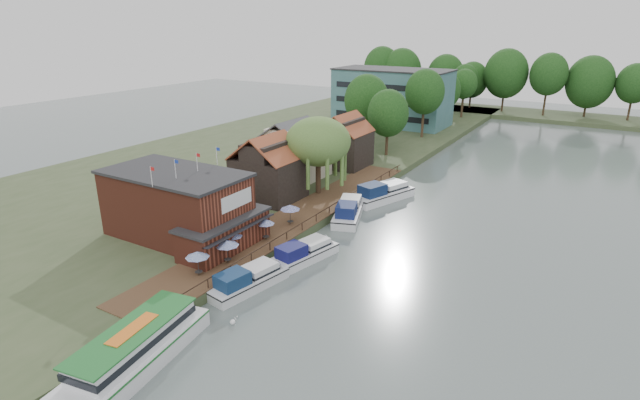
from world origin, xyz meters
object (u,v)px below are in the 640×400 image
Objects in this scene: cruiser_0 at (248,278)px; umbrella_1 at (227,252)px; umbrella_2 at (233,242)px; umbrella_4 at (290,215)px; umbrella_3 at (266,229)px; swan at (233,322)px; cottage_a at (268,167)px; cottage_b at (293,149)px; hotel_block at (392,97)px; cruiser_1 at (304,251)px; umbrella_0 at (198,263)px; willow at (318,156)px; tour_boat at (128,353)px; cruiser_2 at (349,208)px; pub at (190,208)px; cruiser_3 at (383,191)px; cottage_c at (345,140)px.

umbrella_1 is at bearing 169.04° from cruiser_0.
umbrella_2 is (-0.94, 1.91, 0.00)m from umbrella_1.
umbrella_3 is at bearing -87.64° from umbrella_4.
cottage_a is at bearing 120.38° from swan.
cottage_b is 4.04× the size of umbrella_1.
cruiser_1 is at bearing -73.67° from hotel_block.
umbrella_0 is 3.34m from umbrella_1.
hotel_block is at bearing 102.71° from willow.
willow is 4.39× the size of umbrella_1.
cottage_a reaches higher than swan.
tour_boat is 31.93× the size of swan.
umbrella_0 is 0.26× the size of cruiser_1.
umbrella_4 is at bearing -76.79° from hotel_block.
hotel_block is 68.95m from umbrella_3.
umbrella_4 is (7.62, -6.28, -2.96)m from cottage_a.
cottage_b is at bearing 111.44° from umbrella_2.
cruiser_1 is 0.90× the size of cruiser_2.
cottage_a is 3.62× the size of umbrella_0.
umbrella_0 is at bearing -91.06° from umbrella_4.
cruiser_0 is (10.50, -3.79, -3.53)m from pub.
cruiser_1 is (4.92, -0.20, -1.18)m from umbrella_3.
umbrella_3 and umbrella_4 have the same top height.
umbrella_0 is at bearing -100.31° from umbrella_1.
cottage_b reaches higher than cruiser_3.
cottage_b is 0.93× the size of cruiser_2.
umbrella_2 is at bearing -4.77° from pub.
pub is 8.42× the size of umbrella_1.
willow reaches higher than cruiser_1.
cottage_c is 0.92× the size of cruiser_1.
willow reaches higher than tour_boat.
cruiser_0 is 7.53m from cruiser_1.
cottage_a is 28.17m from swan.
umbrella_1 is at bearing -68.22° from cottage_b.
hotel_block is 78.18m from umbrella_0.
umbrella_0 is 0.23× the size of cruiser_2.
cruiser_2 is at bearing 58.32° from pub.
cruiser_0 is (11.50, -18.79, -4.13)m from cottage_a.
swan is (6.20, -12.75, -2.07)m from umbrella_3.
tour_boat is (3.90, -20.84, -0.75)m from umbrella_3.
pub reaches higher than umbrella_3.
cruiser_0 is (3.55, -1.38, -1.16)m from umbrella_1.
cruiser_0 is at bearing -76.10° from hotel_block.
umbrella_2 is 0.22× the size of cruiser_3.
hotel_block is at bearing 131.47° from cruiser_3.
willow is at bearing 108.23° from swan.
swan is (2.30, 8.09, -1.31)m from tour_boat.
umbrella_0 is 5.40× the size of swan.
umbrella_0 is 30.64m from cruiser_3.
cottage_a is 0.92× the size of cruiser_0.
cruiser_3 is at bearing -67.72° from hotel_block.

